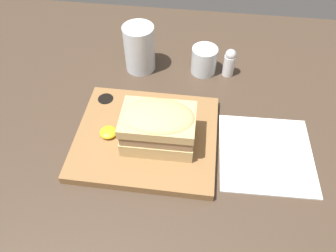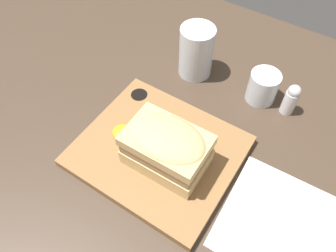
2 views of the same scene
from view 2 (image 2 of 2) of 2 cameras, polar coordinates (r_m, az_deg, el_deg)
name	(u,v)px [view 2 (image 2 of 2)]	position (r cm, az deg, el deg)	size (l,w,h in cm)	color
dining_table	(168,186)	(60.84, -0.03, -10.49)	(192.96, 114.59, 2.00)	#423326
serving_board	(158,151)	(62.35, -1.74, -4.31)	(28.95, 25.09, 1.95)	olive
sandwich	(167,146)	(56.02, -0.24, -3.58)	(14.33, 9.67, 8.85)	tan
mustard_dollop	(122,132)	(63.36, -8.06, -1.01)	(3.56, 3.56, 1.42)	gold
water_glass	(196,54)	(74.22, 4.90, 12.32)	(7.55, 7.55, 11.78)	silver
wine_glass	(262,88)	(72.21, 16.12, 6.40)	(6.28, 6.28, 6.83)	silver
napkin	(280,224)	(59.78, 18.87, -15.87)	(19.40, 19.89, 0.40)	white
salt_shaker	(291,99)	(70.96, 20.63, 4.43)	(2.80, 2.80, 7.38)	white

